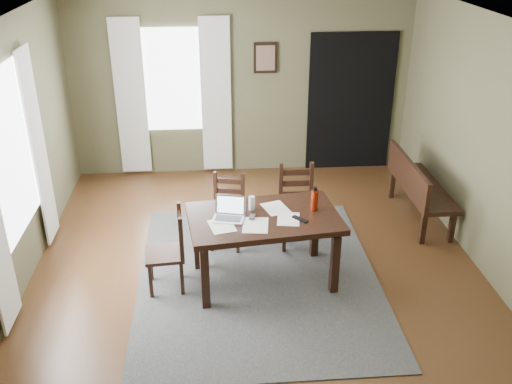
{
  "coord_description": "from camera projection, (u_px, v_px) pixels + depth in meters",
  "views": [
    {
      "loc": [
        -0.44,
        -5.23,
        3.59
      ],
      "look_at": [
        0.0,
        0.3,
        0.9
      ],
      "focal_mm": 40.0,
      "sensor_mm": 36.0,
      "label": 1
    }
  ],
  "objects": [
    {
      "name": "curtain_left_far",
      "position": [
        38.0,
        148.0,
        6.51
      ],
      "size": [
        0.03,
        0.48,
        2.3
      ],
      "color": "silver",
      "rests_on": "ground"
    },
    {
      "name": "paper_a",
      "position": [
        222.0,
        226.0,
        5.71
      ],
      "size": [
        0.3,
        0.35,
        0.0
      ],
      "primitive_type": "cube",
      "rotation": [
        0.0,
        0.0,
        0.25
      ],
      "color": "white",
      "rests_on": "dining_table"
    },
    {
      "name": "bench",
      "position": [
        417.0,
        184.0,
        7.31
      ],
      "size": [
        0.47,
        1.47,
        0.83
      ],
      "rotation": [
        0.0,
        0.0,
        1.57
      ],
      "color": "black",
      "rests_on": "ground"
    },
    {
      "name": "paper_c",
      "position": [
        276.0,
        208.0,
        6.06
      ],
      "size": [
        0.32,
        0.37,
        0.0
      ],
      "primitive_type": "cube",
      "rotation": [
        0.0,
        0.0,
        0.32
      ],
      "color": "white",
      "rests_on": "dining_table"
    },
    {
      "name": "rug",
      "position": [
        258.0,
        277.0,
        6.29
      ],
      "size": [
        2.6,
        3.2,
        0.01
      ],
      "color": "#3D3D3D",
      "rests_on": "ground"
    },
    {
      "name": "chair_back_right",
      "position": [
        297.0,
        207.0,
        6.77
      ],
      "size": [
        0.43,
        0.43,
        0.98
      ],
      "rotation": [
        0.0,
        0.0,
        -0.01
      ],
      "color": "black",
      "rests_on": "rug"
    },
    {
      "name": "room_shell",
      "position": [
        258.0,
        122.0,
        5.5
      ],
      "size": [
        5.02,
        6.02,
        2.71
      ],
      "color": "brown",
      "rests_on": "ground"
    },
    {
      "name": "chair_back_left",
      "position": [
        228.0,
        212.0,
        6.75
      ],
      "size": [
        0.46,
        0.46,
        0.88
      ],
      "rotation": [
        0.0,
        0.0,
        -0.22
      ],
      "color": "black",
      "rests_on": "rug"
    },
    {
      "name": "window_left",
      "position": [
        9.0,
        155.0,
        5.66
      ],
      "size": [
        0.01,
        1.3,
        1.7
      ],
      "color": "white",
      "rests_on": "ground"
    },
    {
      "name": "curtain_back_left",
      "position": [
        131.0,
        99.0,
        8.29
      ],
      "size": [
        0.44,
        0.03,
        2.3
      ],
      "color": "silver",
      "rests_on": "ground"
    },
    {
      "name": "tv_remote",
      "position": [
        300.0,
        219.0,
        5.82
      ],
      "size": [
        0.16,
        0.17,
        0.02
      ],
      "primitive_type": "cube",
      "rotation": [
        0.0,
        0.0,
        0.74
      ],
      "color": "black",
      "rests_on": "dining_table"
    },
    {
      "name": "water_bottle",
      "position": [
        315.0,
        200.0,
        5.98
      ],
      "size": [
        0.08,
        0.08,
        0.26
      ],
      "rotation": [
        0.0,
        0.0,
        0.09
      ],
      "color": "#A8260C",
      "rests_on": "dining_table"
    },
    {
      "name": "drinking_glass",
      "position": [
        252.0,
        203.0,
        6.0
      ],
      "size": [
        0.08,
        0.08,
        0.15
      ],
      "primitive_type": "cylinder",
      "rotation": [
        0.0,
        0.0,
        -0.19
      ],
      "color": "silver",
      "rests_on": "dining_table"
    },
    {
      "name": "ground",
      "position": [
        258.0,
        277.0,
        6.29
      ],
      "size": [
        5.0,
        6.0,
        0.01
      ],
      "color": "#492C16"
    },
    {
      "name": "paper_e",
      "position": [
        255.0,
        225.0,
        5.73
      ],
      "size": [
        0.29,
        0.36,
        0.0
      ],
      "primitive_type": "cube",
      "rotation": [
        0.0,
        0.0,
        -0.12
      ],
      "color": "white",
      "rests_on": "dining_table"
    },
    {
      "name": "chair_end",
      "position": [
        169.0,
        251.0,
        5.93
      ],
      "size": [
        0.43,
        0.43,
        0.91
      ],
      "rotation": [
        0.0,
        0.0,
        -1.49
      ],
      "color": "black",
      "rests_on": "rug"
    },
    {
      "name": "laptop",
      "position": [
        229.0,
        212.0,
        5.86
      ],
      "size": [
        0.37,
        0.32,
        0.22
      ],
      "rotation": [
        0.0,
        0.0,
        -0.24
      ],
      "color": "#B7B7BC",
      "rests_on": "dining_table"
    },
    {
      "name": "curtain_back_right",
      "position": [
        216.0,
        97.0,
        8.38
      ],
      "size": [
        0.44,
        0.03,
        2.3
      ],
      "color": "silver",
      "rests_on": "ground"
    },
    {
      "name": "computer_mouse",
      "position": [
        252.0,
        217.0,
        5.85
      ],
      "size": [
        0.08,
        0.1,
        0.03
      ],
      "primitive_type": "cube",
      "rotation": [
        0.0,
        0.0,
        -0.28
      ],
      "color": "#3F3F42",
      "rests_on": "dining_table"
    },
    {
      "name": "doorway_back",
      "position": [
        351.0,
        103.0,
        8.62
      ],
      "size": [
        1.3,
        0.03,
        2.1
      ],
      "color": "black",
      "rests_on": "ground"
    },
    {
      "name": "window_back",
      "position": [
        173.0,
        80.0,
        8.25
      ],
      "size": [
        1.0,
        0.01,
        1.5
      ],
      "color": "white",
      "rests_on": "ground"
    },
    {
      "name": "dining_table",
      "position": [
        264.0,
        224.0,
        5.95
      ],
      "size": [
        1.66,
        1.11,
        0.78
      ],
      "rotation": [
        0.0,
        0.0,
        0.12
      ],
      "color": "black",
      "rests_on": "rug"
    },
    {
      "name": "paper_b",
      "position": [
        288.0,
        219.0,
        5.84
      ],
      "size": [
        0.27,
        0.32,
        0.0
      ],
      "primitive_type": "cube",
      "rotation": [
        0.0,
        0.0,
        -0.16
      ],
      "color": "white",
      "rests_on": "dining_table"
    },
    {
      "name": "framed_picture",
      "position": [
        265.0,
        58.0,
        8.21
      ],
      "size": [
        0.34,
        0.03,
        0.44
      ],
      "color": "black",
      "rests_on": "ground"
    }
  ]
}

